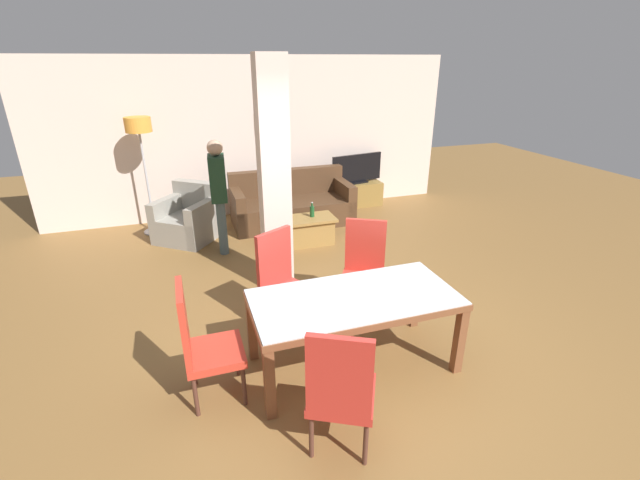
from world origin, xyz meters
name	(u,v)px	position (x,y,z in m)	size (l,w,h in m)	color
ground_plane	(352,363)	(0.00, 0.00, 0.00)	(18.00, 18.00, 0.00)	brown
back_wall	(254,138)	(0.00, 4.60, 1.35)	(7.20, 0.09, 2.70)	beige
divider_pillar	(274,180)	(-0.29, 1.73, 1.35)	(0.34, 0.29, 2.70)	beige
dining_table	(354,310)	(0.00, 0.00, 0.58)	(1.82, 0.87, 0.72)	brown
dining_chair_near_left	(341,389)	(-0.45, -0.85, 0.55)	(0.62, 0.62, 1.06)	red
dining_chair_far_right	(364,267)	(0.45, 0.81, 0.55)	(0.63, 0.63, 1.06)	red
dining_chair_head_left	(202,342)	(-1.31, 0.00, 0.55)	(0.46, 0.46, 1.06)	red
dining_chair_far_left	(282,280)	(-0.45, 0.81, 0.55)	(0.63, 0.63, 1.06)	red
sofa	(292,206)	(0.45, 3.82, 0.30)	(2.02, 0.90, 0.87)	#4D321E
armchair	(189,220)	(-1.26, 3.65, 0.29)	(1.16, 1.17, 0.85)	#9B978C
coffee_table	(309,230)	(0.45, 2.84, 0.22)	(0.79, 0.48, 0.42)	olive
bottle	(312,211)	(0.52, 2.87, 0.51)	(0.07, 0.07, 0.23)	#194C23
tv_stand	(356,194)	(1.86, 4.32, 0.23)	(0.97, 0.40, 0.45)	olive
tv_screen	(357,169)	(1.86, 4.32, 0.71)	(1.04, 0.27, 0.54)	black
floor_lamp	(140,136)	(-1.82, 4.10, 1.56)	(0.38, 0.38, 1.84)	#B7B7BC
standing_person	(219,190)	(-0.82, 2.96, 0.94)	(0.25, 0.40, 1.63)	#43565A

